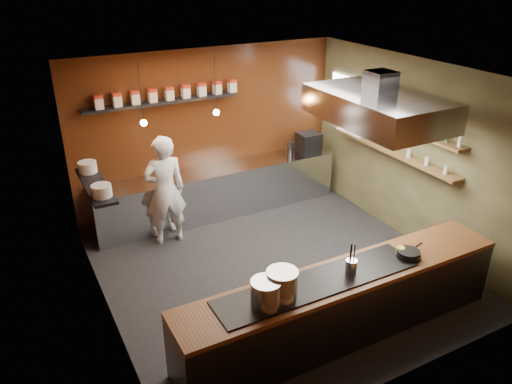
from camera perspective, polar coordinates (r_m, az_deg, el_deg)
floor at (r=7.77m, az=2.51°, el=-8.98°), size 5.00×5.00×0.00m
back_wall at (r=9.13m, az=-5.32°, el=6.83°), size 5.00×0.00×5.00m
left_wall at (r=6.26m, az=-17.41°, el=-3.29°), size 0.00×5.00×5.00m
right_wall at (r=8.50m, az=17.44°, el=4.35°), size 0.00×5.00×5.00m
ceiling at (r=6.57m, az=3.01°, el=13.20°), size 5.00×5.00×0.00m
window_pane at (r=9.55m, az=10.39°, el=9.88°), size 0.00×1.00×1.00m
prep_counter at (r=9.23m, az=-4.26°, el=0.07°), size 4.60×0.65×0.90m
pass_counter at (r=6.44m, az=9.94°, el=-12.52°), size 4.40×0.72×0.94m
tin_shelf at (r=8.51m, az=-10.80°, el=10.05°), size 2.60×0.26×0.04m
plate_shelf at (r=7.16m, az=-17.91°, el=0.76°), size 0.30×1.40×0.04m
bottle_shelf_upper at (r=8.46m, az=15.62°, el=7.51°), size 0.26×2.80×0.04m
bottle_shelf_lower at (r=8.61m, az=15.26°, el=4.54°), size 0.26×2.80×0.04m
extractor_hood at (r=7.13m, az=13.74°, el=9.39°), size 1.20×2.00×0.72m
pendant_left at (r=7.78m, az=-12.75°, el=8.07°), size 0.10×0.10×0.95m
pendant_right at (r=8.16m, az=-4.57°, el=9.41°), size 0.10×0.10×0.95m
storage_tins at (r=8.52m, az=-9.89°, el=11.06°), size 2.43×0.13×0.22m
plate_stacks at (r=7.12m, az=-18.01°, el=1.50°), size 0.26×1.16×0.16m
bottles at (r=8.43m, az=15.73°, el=8.42°), size 0.06×2.66×0.24m
wine_glasses at (r=8.58m, az=15.32°, el=5.07°), size 0.07×2.37×0.13m
stockpot_large at (r=5.57m, az=3.00°, el=-10.54°), size 0.44×0.44×0.35m
stockpot_small at (r=5.46m, az=1.16°, el=-11.53°), size 0.43×0.43×0.32m
utensil_crock at (r=6.11m, az=10.81°, el=-8.38°), size 0.16×0.16×0.18m
frying_pan at (r=6.64m, az=17.05°, el=-6.72°), size 0.47×0.31×0.08m
butter_jar at (r=6.68m, az=16.17°, el=-6.46°), size 0.12×0.12×0.10m
espresso_machine at (r=9.78m, az=6.03°, el=5.59°), size 0.41×0.39×0.40m
chef at (r=8.22m, az=-10.37°, el=0.16°), size 0.70×0.48×1.87m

